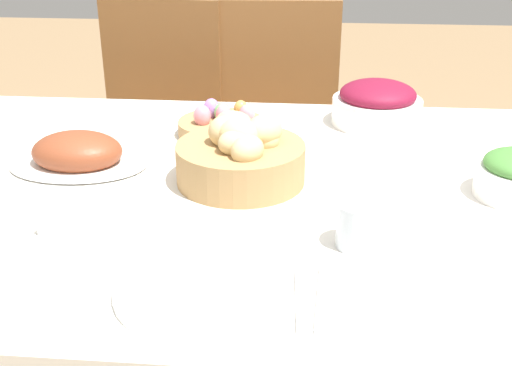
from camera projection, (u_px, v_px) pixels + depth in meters
name	position (u px, v px, depth m)	size (l,w,h in m)	color
dining_table	(271.00, 346.00, 1.41)	(1.67, 1.07, 0.78)	silver
chair_far_left	(154.00, 141.00, 2.20)	(0.46, 0.46, 0.98)	brown
chair_far_center	(276.00, 145.00, 2.16)	(0.44, 0.44, 0.98)	brown
bread_basket	(242.00, 156.00, 1.25)	(0.25, 0.25, 0.14)	#AD8451
egg_basket	(222.00, 124.00, 1.50)	(0.20, 0.20, 0.08)	#AD8451
ham_platter	(78.00, 154.00, 1.33)	(0.29, 0.20, 0.08)	white
beet_salad_bowl	(377.00, 104.00, 1.56)	(0.22, 0.22, 0.11)	white
dinner_plate	(198.00, 290.00, 0.91)	(0.24, 0.24, 0.01)	white
fork	(99.00, 287.00, 0.93)	(0.02, 0.16, 0.00)	silver
knife	(299.00, 297.00, 0.90)	(0.02, 0.16, 0.00)	silver
spoon	(320.00, 298.00, 0.90)	(0.02, 0.16, 0.00)	silver
drinking_cup	(359.00, 225.00, 1.02)	(0.07, 0.07, 0.08)	silver
butter_dish	(77.00, 219.00, 1.09)	(0.11, 0.07, 0.03)	white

